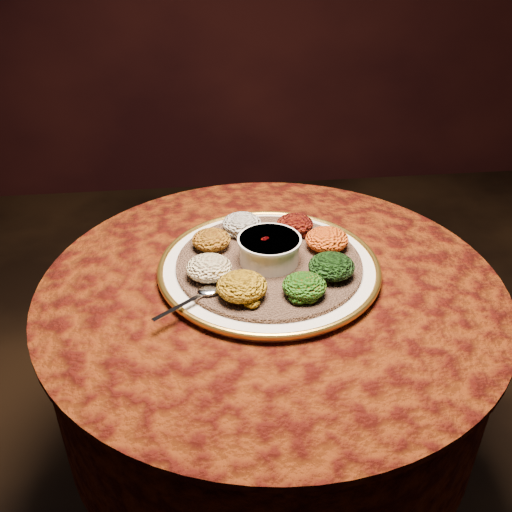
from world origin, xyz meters
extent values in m
plane|color=black|center=(0.00, 0.00, 0.00)|extent=(4.00, 4.00, 0.00)
cylinder|color=black|center=(0.00, 0.00, 0.02)|extent=(0.44, 0.44, 0.04)
cylinder|color=black|center=(0.00, 0.00, 0.34)|extent=(0.12, 0.12, 0.68)
cylinder|color=black|center=(0.00, 0.00, 0.70)|extent=(0.80, 0.80, 0.04)
cylinder|color=#4A1906|center=(0.00, 0.00, 0.56)|extent=(0.93, 0.93, 0.34)
cylinder|color=#4A1906|center=(0.00, 0.00, 0.73)|extent=(0.96, 0.96, 0.01)
cylinder|color=white|center=(0.00, 0.04, 0.74)|extent=(0.53, 0.53, 0.02)
torus|color=gold|center=(0.00, 0.04, 0.75)|extent=(0.47, 0.47, 0.01)
cylinder|color=brown|center=(0.00, 0.04, 0.76)|extent=(0.50, 0.50, 0.01)
cylinder|color=silver|center=(0.00, 0.04, 0.79)|extent=(0.12, 0.12, 0.06)
cylinder|color=silver|center=(0.00, 0.04, 0.81)|extent=(0.13, 0.13, 0.01)
cylinder|color=#5B0A04|center=(0.00, 0.04, 0.81)|extent=(0.10, 0.10, 0.01)
ellipsoid|color=silver|center=(-0.13, -0.06, 0.77)|extent=(0.04, 0.03, 0.01)
cube|color=silver|center=(-0.19, -0.10, 0.77)|extent=(0.10, 0.08, 0.00)
ellipsoid|color=beige|center=(-0.04, 0.17, 0.78)|extent=(0.09, 0.08, 0.04)
ellipsoid|color=black|center=(0.07, 0.15, 0.78)|extent=(0.08, 0.08, 0.04)
ellipsoid|color=#A66D0D|center=(0.13, 0.07, 0.78)|extent=(0.09, 0.09, 0.04)
ellipsoid|color=black|center=(0.12, -0.03, 0.78)|extent=(0.09, 0.09, 0.05)
ellipsoid|color=#8B2F08|center=(0.05, -0.09, 0.78)|extent=(0.09, 0.08, 0.04)
ellipsoid|color=#BD8410|center=(-0.07, -0.08, 0.79)|extent=(0.10, 0.09, 0.05)
ellipsoid|color=maroon|center=(-0.13, -0.01, 0.78)|extent=(0.09, 0.09, 0.04)
ellipsoid|color=#986012|center=(-0.12, 0.11, 0.78)|extent=(0.08, 0.08, 0.04)
camera|label=1|loc=(-0.14, -0.95, 1.42)|focal=40.00mm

